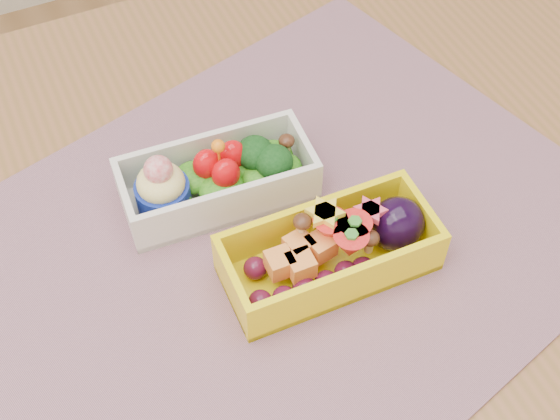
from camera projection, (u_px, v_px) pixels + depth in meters
name	position (u px, v px, depth m)	size (l,w,h in m)	color
table	(273.00, 303.00, 0.76)	(1.20, 0.80, 0.75)	brown
placemat	(275.00, 243.00, 0.69)	(0.58, 0.45, 0.00)	gray
bento_white	(216.00, 179.00, 0.70)	(0.18, 0.09, 0.07)	silver
bento_yellow	(334.00, 250.00, 0.65)	(0.19, 0.09, 0.06)	yellow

